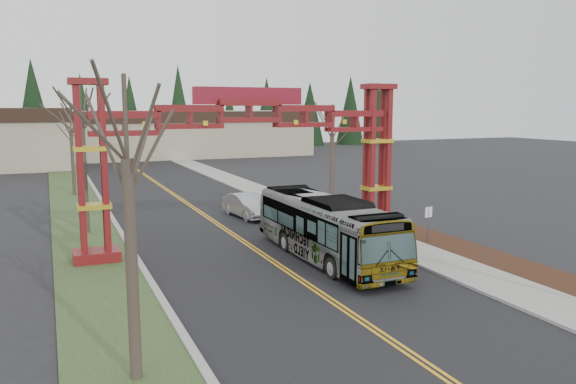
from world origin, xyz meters
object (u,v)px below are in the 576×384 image
bare_tree_median_near (127,161)px  barrel_north (356,213)px  bare_tree_median_mid (81,124)px  bare_tree_median_far (71,131)px  silver_sedan (248,206)px  barrel_south (408,230)px  gateway_arch (249,137)px  transit_bus (326,228)px  retail_building_east (181,133)px  street_sign (428,218)px  barrel_mid (379,216)px  bare_tree_right_far (332,134)px

bare_tree_median_near → barrel_north: size_ratio=8.67×
bare_tree_median_mid → bare_tree_median_far: bare_tree_median_mid is taller
silver_sedan → bare_tree_median_near: bare_tree_median_near is taller
barrel_south → gateway_arch: bearing=169.2°
transit_bus → barrel_north: bearing=51.4°
bare_tree_median_mid → bare_tree_median_far: size_ratio=1.17×
gateway_arch → bare_tree_median_mid: 10.57m
retail_building_east → transit_bus: bearing=-96.4°
bare_tree_median_mid → street_sign: 20.72m
street_sign → retail_building_east: bearing=89.3°
street_sign → transit_bus: bearing=-175.3°
retail_building_east → barrel_south: 63.77m
gateway_arch → barrel_north: size_ratio=18.77×
street_sign → silver_sedan: bearing=120.3°
silver_sedan → street_sign: (6.64, -11.35, 0.70)m
retail_building_east → barrel_north: retail_building_east is taller
gateway_arch → retail_building_east: gateway_arch is taller
bare_tree_median_far → barrel_mid: size_ratio=6.85×
bare_tree_median_near → barrel_mid: (17.59, 15.25, -5.60)m
gateway_arch → bare_tree_median_far: bearing=109.3°
gateway_arch → barrel_mid: gateway_arch is taller
retail_building_east → bare_tree_right_far: bearing=-90.0°
silver_sedan → bare_tree_right_far: bearing=5.3°
transit_bus → bare_tree_median_far: (-10.58, 26.85, 3.98)m
bare_tree_right_far → street_sign: bare_tree_right_far is taller
transit_bus → barrel_south: (6.57, 2.26, -1.17)m
bare_tree_median_near → street_sign: (17.23, 9.70, -4.64)m
bare_tree_median_far → barrel_south: (17.16, -24.59, -5.14)m
bare_tree_median_far → street_sign: (17.23, -26.30, -4.07)m
bare_tree_median_mid → bare_tree_right_far: (18.00, 2.66, -0.97)m
retail_building_east → transit_bus: retail_building_east is taller
barrel_mid → bare_tree_median_near: bearing=-139.1°
gateway_arch → barrel_mid: (9.59, 2.10, -5.43)m
transit_bus → barrel_mid: bearing=40.9°
street_sign → barrel_mid: bearing=86.3°
bare_tree_right_far → barrel_mid: bare_tree_right_far is taller
bare_tree_median_near → bare_tree_right_far: bearing=51.6°
retail_building_east → transit_bus: size_ratio=3.29×
bare_tree_right_far → barrel_mid: size_ratio=7.02×
barrel_mid → street_sign: bearing=-93.7°
transit_bus → barrel_north: transit_bus is taller
bare_tree_median_mid → barrel_south: bearing=-26.7°
retail_building_east → bare_tree_median_far: size_ratio=5.01×
retail_building_east → transit_bus: (-7.42, -65.95, -1.90)m
retail_building_east → street_sign: size_ratio=17.99×
bare_tree_right_far → barrel_north: bare_tree_right_far is taller
bare_tree_median_far → barrel_south: size_ratio=8.54×
retail_building_east → street_sign: bearing=-90.7°
bare_tree_median_mid → street_sign: (17.23, -10.35, -5.04)m
bare_tree_median_far → barrel_north: bearing=-48.0°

